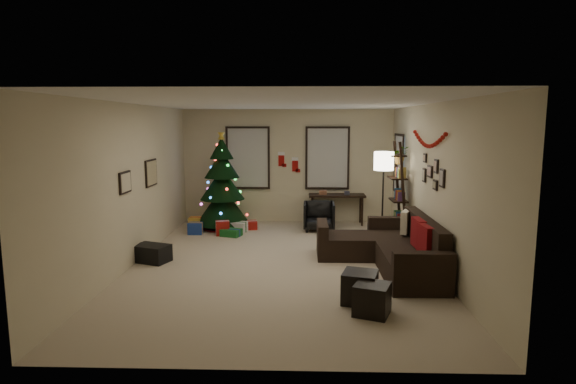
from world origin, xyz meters
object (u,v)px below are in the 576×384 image
at_px(christmas_tree, 222,188).
at_px(desk_chair, 319,216).
at_px(sofa, 391,249).
at_px(bookshelf, 399,194).
at_px(desk, 337,198).

xyz_separation_m(christmas_tree, desk_chair, (2.18, -0.15, -0.61)).
bearing_deg(desk_chair, sofa, -65.67).
xyz_separation_m(sofa, bookshelf, (0.45, 1.65, 0.70)).
relative_size(sofa, desk_chair, 4.11).
height_order(desk, desk_chair, desk).
bearing_deg(sofa, bookshelf, 74.79).
xyz_separation_m(sofa, desk_chair, (-1.12, 2.62, 0.04)).
xyz_separation_m(desk, desk_chair, (-0.44, -0.65, -0.31)).
xyz_separation_m(desk_chair, bookshelf, (1.57, -0.96, 0.66)).
distance_m(desk, bookshelf, 2.00).
relative_size(desk, bookshelf, 0.65).
distance_m(sofa, desk_chair, 2.85).
height_order(christmas_tree, desk, christmas_tree).
height_order(sofa, bookshelf, bookshelf).
bearing_deg(christmas_tree, desk_chair, -3.90).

